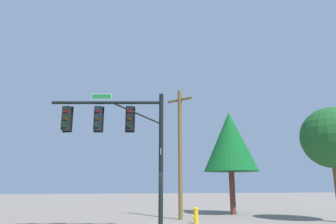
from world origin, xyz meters
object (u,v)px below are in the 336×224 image
at_px(tree_near, 230,142).
at_px(utility_pole, 180,149).
at_px(signal_pole_assembly, 116,129).
at_px(tree_mid, 332,138).
at_px(fire_hydrant, 196,215).

bearing_deg(tree_near, utility_pole, 29.18).
bearing_deg(tree_near, signal_pole_assembly, 39.66).
distance_m(tree_near, tree_mid, 6.65).
bearing_deg(fire_hydrant, tree_near, -131.53).
distance_m(signal_pole_assembly, utility_pole, 5.92).
height_order(utility_pole, fire_hydrant, utility_pole).
bearing_deg(tree_mid, fire_hydrant, -6.71).
relative_size(tree_near, tree_mid, 1.12).
bearing_deg(utility_pole, fire_hydrant, 100.72).
xyz_separation_m(fire_hydrant, tree_near, (-3.82, -4.32, 4.56)).
bearing_deg(signal_pole_assembly, tree_near, -140.34).
xyz_separation_m(tree_near, tree_mid, (-4.07, 5.24, -0.40)).
bearing_deg(tree_mid, signal_pole_assembly, 7.01).
distance_m(utility_pole, tree_near, 4.89).
xyz_separation_m(signal_pole_assembly, tree_near, (-8.14, -6.74, 0.56)).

